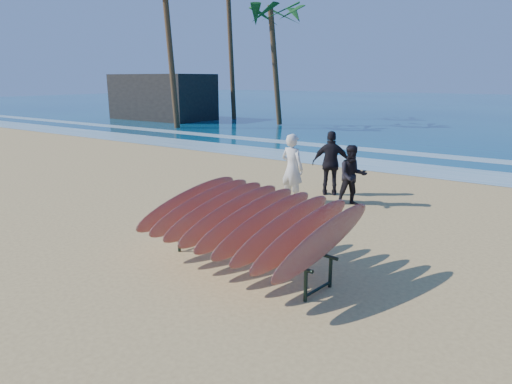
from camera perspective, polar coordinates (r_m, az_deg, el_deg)
ground at (r=8.95m, az=-2.97°, el=-6.94°), size 120.00×120.00×0.00m
foam_near at (r=17.64m, az=17.45°, el=2.96°), size 160.00×160.00×0.00m
foam_far at (r=20.96m, az=20.42°, el=4.38°), size 160.00×160.00×0.00m
surfboard_rack at (r=7.74m, az=-1.08°, el=-3.50°), size 3.46×2.89×1.40m
person_white at (r=11.97m, az=4.54°, el=2.96°), size 0.71×0.52×1.82m
person_dark_a at (r=11.89m, az=11.93°, el=2.00°), size 0.97×0.94×1.57m
person_dark_b at (r=12.89m, az=9.38°, el=3.56°), size 1.14×0.85×1.80m
building at (r=37.88m, az=-11.60°, el=11.57°), size 7.93×4.40×3.52m
palm_mid at (r=32.17m, az=2.46°, el=21.14°), size 5.20×5.20×8.05m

